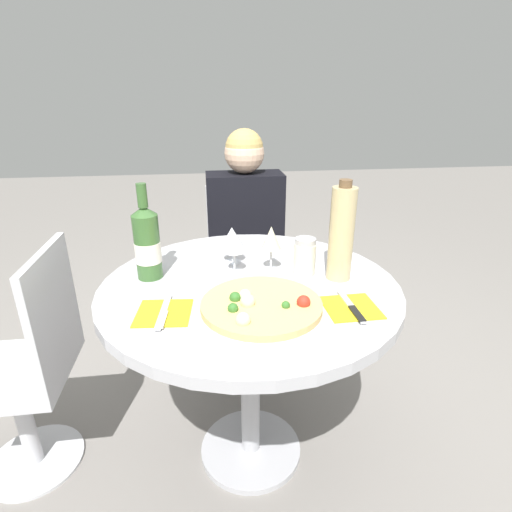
% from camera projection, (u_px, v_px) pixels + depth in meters
% --- Properties ---
extents(ground_plane, '(12.00, 12.00, 0.00)m').
position_uv_depth(ground_plane, '(251.00, 450.00, 1.58)').
color(ground_plane, gray).
rests_on(ground_plane, ground).
extents(dining_table, '(0.97, 0.97, 0.74)m').
position_uv_depth(dining_table, '(250.00, 312.00, 1.34)').
color(dining_table, '#B2B2B7').
rests_on(dining_table, ground_plane).
extents(chair_behind_diner, '(0.38, 0.38, 0.86)m').
position_uv_depth(chair_behind_diner, '(244.00, 268.00, 2.20)').
color(chair_behind_diner, silver).
rests_on(chair_behind_diner, ground_plane).
extents(seated_diner, '(0.38, 0.41, 1.16)m').
position_uv_depth(seated_diner, '(247.00, 260.00, 2.04)').
color(seated_diner, black).
rests_on(seated_diner, ground_plane).
extents(chair_empty_side, '(0.38, 0.38, 0.86)m').
position_uv_depth(chair_empty_side, '(31.00, 372.00, 1.38)').
color(chair_empty_side, silver).
rests_on(chair_empty_side, ground_plane).
extents(pizza_large, '(0.35, 0.35, 0.05)m').
position_uv_depth(pizza_large, '(261.00, 305.00, 1.14)').
color(pizza_large, '#DBB26B').
rests_on(pizza_large, dining_table).
extents(wine_bottle, '(0.08, 0.08, 0.32)m').
position_uv_depth(wine_bottle, '(147.00, 243.00, 1.30)').
color(wine_bottle, '#38602D').
rests_on(wine_bottle, dining_table).
extents(tall_carafe, '(0.08, 0.08, 0.33)m').
position_uv_depth(tall_carafe, '(341.00, 233.00, 1.28)').
color(tall_carafe, tan).
rests_on(tall_carafe, dining_table).
extents(sugar_shaker, '(0.07, 0.07, 0.13)m').
position_uv_depth(sugar_shaker, '(305.00, 256.00, 1.35)').
color(sugar_shaker, silver).
rests_on(sugar_shaker, dining_table).
extents(wine_glass_front_right, '(0.07, 0.07, 0.16)m').
position_uv_depth(wine_glass_front_right, '(271.00, 239.00, 1.35)').
color(wine_glass_front_right, silver).
rests_on(wine_glass_front_right, dining_table).
extents(wine_glass_front_left, '(0.06, 0.06, 0.14)m').
position_uv_depth(wine_glass_front_left, '(234.00, 244.00, 1.34)').
color(wine_glass_front_left, silver).
rests_on(wine_glass_front_left, dining_table).
extents(wine_glass_back_left, '(0.08, 0.08, 0.13)m').
position_uv_depth(wine_glass_back_left, '(232.00, 237.00, 1.42)').
color(wine_glass_back_left, silver).
rests_on(wine_glass_back_left, dining_table).
extents(place_setting_left, '(0.16, 0.19, 0.01)m').
position_uv_depth(place_setting_left, '(164.00, 313.00, 1.11)').
color(place_setting_left, yellow).
rests_on(place_setting_left, dining_table).
extents(place_setting_right, '(0.15, 0.19, 0.01)m').
position_uv_depth(place_setting_right, '(351.00, 308.00, 1.14)').
color(place_setting_right, yellow).
rests_on(place_setting_right, dining_table).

